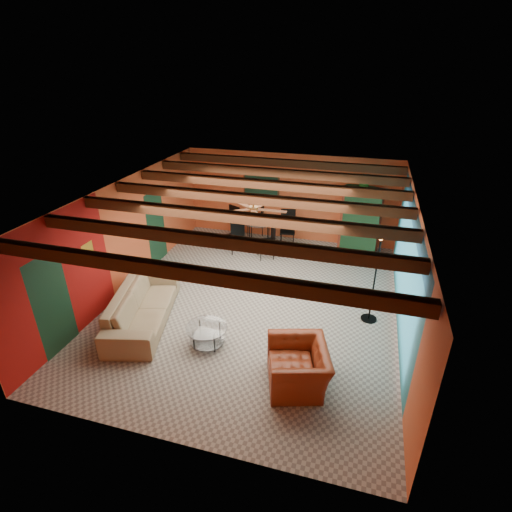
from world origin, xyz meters
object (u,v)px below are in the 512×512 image
(armchair, at_px, (298,366))
(vase, at_px, (260,207))
(dining_table, at_px, (259,228))
(armoire, at_px, (360,221))
(floor_lamp, at_px, (375,277))
(sofa, at_px, (143,306))
(potted_plant, at_px, (365,181))
(coffee_table, at_px, (207,335))

(armchair, xyz_separation_m, vase, (-2.20, 5.43, 0.87))
(dining_table, bearing_deg, vase, 180.00)
(armchair, distance_m, armoire, 6.04)
(armoire, bearing_deg, floor_lamp, -60.38)
(sofa, relative_size, floor_lamp, 1.25)
(sofa, distance_m, floor_lamp, 5.02)
(vase, bearing_deg, sofa, -107.00)
(armchair, bearing_deg, floor_lamp, 135.77)
(potted_plant, relative_size, vase, 2.79)
(coffee_table, bearing_deg, armchair, -15.94)
(sofa, height_order, potted_plant, potted_plant)
(coffee_table, bearing_deg, potted_plant, 63.64)
(floor_lamp, bearing_deg, coffee_table, -150.37)
(armchair, height_order, potted_plant, potted_plant)
(dining_table, xyz_separation_m, floor_lamp, (3.38, -3.10, 0.49))
(sofa, xyz_separation_m, floor_lamp, (4.77, 1.42, 0.68))
(coffee_table, relative_size, potted_plant, 1.66)
(armchair, bearing_deg, vase, -175.38)
(armchair, relative_size, dining_table, 0.53)
(coffee_table, distance_m, floor_lamp, 3.70)
(armoire, xyz_separation_m, potted_plant, (0.00, 0.00, 1.19))
(armchair, bearing_deg, armoire, 155.57)
(dining_table, relative_size, floor_lamp, 1.04)
(coffee_table, bearing_deg, floor_lamp, 29.63)
(armoire, relative_size, potted_plant, 3.70)
(armchair, bearing_deg, sofa, -121.77)
(armchair, distance_m, floor_lamp, 2.71)
(sofa, height_order, armchair, sofa)
(coffee_table, relative_size, armoire, 0.45)
(potted_plant, height_order, vase, potted_plant)
(coffee_table, xyz_separation_m, potted_plant, (2.68, 5.41, 1.91))
(armchair, relative_size, vase, 6.47)
(sofa, distance_m, armoire, 6.67)
(coffee_table, relative_size, vase, 4.63)
(vase, bearing_deg, dining_table, 0.00)
(vase, bearing_deg, floor_lamp, -42.45)
(sofa, relative_size, armoire, 1.43)
(armoire, distance_m, vase, 3.00)
(armchair, distance_m, vase, 5.93)
(floor_lamp, distance_m, vase, 4.59)
(dining_table, relative_size, vase, 12.29)
(sofa, distance_m, vase, 4.80)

